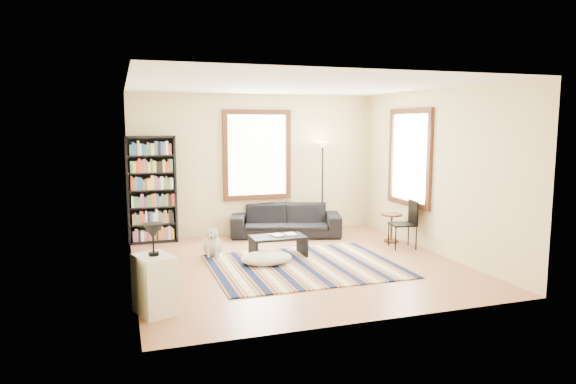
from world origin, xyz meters
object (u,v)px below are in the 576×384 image
object	(u,v)px
floor_lamp	(322,187)
white_cabinet	(155,285)
bookshelf	(152,190)
floor_cushion	(266,258)
coffee_table	(278,247)
sofa	(286,220)
folding_chair	(403,224)
dog	(212,241)
side_table	(391,228)

from	to	relation	value
floor_lamp	white_cabinet	bearing A→B (deg)	-134.71
bookshelf	floor_cushion	size ratio (longest dim) A/B	2.41
bookshelf	coffee_table	xyz separation A→B (m)	(1.92, -1.79, -0.82)
sofa	folding_chair	bearing A→B (deg)	-26.90
floor_cushion	dog	distance (m)	1.08
white_cabinet	sofa	bearing A→B (deg)	32.29
sofa	bookshelf	size ratio (longest dim) A/B	1.07
folding_chair	bookshelf	bearing A→B (deg)	165.81
floor_cushion	side_table	world-z (taller)	side_table
floor_cushion	coffee_table	bearing A→B (deg)	49.97
sofa	coffee_table	bearing A→B (deg)	-95.94
sofa	bookshelf	bearing A→B (deg)	-169.34
bookshelf	floor_lamp	bearing A→B (deg)	-2.89
bookshelf	side_table	size ratio (longest dim) A/B	3.70
floor_cushion	floor_lamp	distance (m)	2.78
white_cabinet	side_table	bearing A→B (deg)	8.52
coffee_table	dog	distance (m)	1.11
side_table	white_cabinet	distance (m)	5.10
sofa	dog	xyz separation A→B (m)	(-1.66, -1.10, -0.06)
coffee_table	folding_chair	size ratio (longest dim) A/B	1.05
bookshelf	dog	bearing A→B (deg)	-57.14
coffee_table	floor_lamp	bearing A→B (deg)	48.18
floor_lamp	side_table	xyz separation A→B (m)	(0.92, -1.22, -0.66)
sofa	dog	world-z (taller)	sofa
floor_lamp	side_table	world-z (taller)	floor_lamp
sofa	dog	bearing A→B (deg)	-129.81
coffee_table	floor_cushion	xyz separation A→B (m)	(-0.31, -0.37, -0.08)
sofa	white_cabinet	xyz separation A→B (m)	(-2.77, -3.52, 0.04)
bookshelf	floor_cushion	distance (m)	2.84
bookshelf	sofa	bearing A→B (deg)	-6.04
floor_cushion	dog	world-z (taller)	dog
sofa	coffee_table	size ratio (longest dim) A/B	2.39
folding_chair	side_table	bearing A→B (deg)	93.70
sofa	side_table	world-z (taller)	sofa
dog	folding_chair	bearing A→B (deg)	3.81
sofa	side_table	xyz separation A→B (m)	(1.73, -1.12, -0.04)
side_table	folding_chair	world-z (taller)	folding_chair
dog	sofa	bearing A→B (deg)	45.80
coffee_table	floor_lamp	size ratio (longest dim) A/B	0.48
coffee_table	white_cabinet	bearing A→B (deg)	-136.87
bookshelf	folding_chair	world-z (taller)	bookshelf
side_table	white_cabinet	world-z (taller)	white_cabinet
sofa	floor_cushion	world-z (taller)	sofa
floor_cushion	dog	bearing A→B (deg)	132.33
white_cabinet	dog	bearing A→B (deg)	45.94
bookshelf	coffee_table	distance (m)	2.75
floor_cushion	dog	xyz separation A→B (m)	(-0.72, 0.79, 0.15)
floor_lamp	white_cabinet	world-z (taller)	floor_lamp
folding_chair	dog	world-z (taller)	folding_chair
bookshelf	coffee_table	bearing A→B (deg)	-43.09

